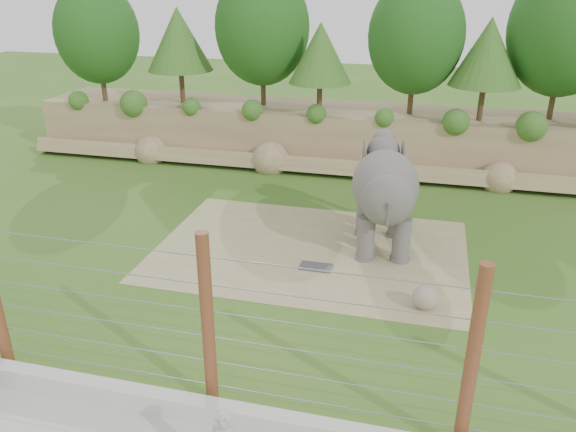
# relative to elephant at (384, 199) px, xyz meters

# --- Properties ---
(ground) EXTENTS (90.00, 90.00, 0.00)m
(ground) POSITION_rel_elephant_xyz_m (-2.72, -3.82, -1.71)
(ground) COLOR #32651B
(ground) RESTS_ON ground
(back_embankment) EXTENTS (30.00, 5.52, 8.77)m
(back_embankment) POSITION_rel_elephant_xyz_m (-2.14, 8.86, 2.26)
(back_embankment) COLOR #866D4D
(back_embankment) RESTS_ON ground
(dirt_patch) EXTENTS (10.00, 7.00, 0.02)m
(dirt_patch) POSITION_rel_elephant_xyz_m (-2.22, -0.82, -1.70)
(dirt_patch) COLOR #94895D
(dirt_patch) RESTS_ON ground
(drain_grate) EXTENTS (1.00, 0.60, 0.03)m
(drain_grate) POSITION_rel_elephant_xyz_m (-1.81, -1.94, -1.67)
(drain_grate) COLOR #262628
(drain_grate) RESTS_ON dirt_patch
(elephant) EXTENTS (2.40, 4.43, 3.41)m
(elephant) POSITION_rel_elephant_xyz_m (0.00, 0.00, 0.00)
(elephant) COLOR #55504C
(elephant) RESTS_ON ground
(stone_ball) EXTENTS (0.67, 0.67, 0.67)m
(stone_ball) POSITION_rel_elephant_xyz_m (1.49, -3.48, -1.35)
(stone_ball) COLOR gray
(stone_ball) RESTS_ON dirt_patch
(retaining_wall) EXTENTS (26.00, 0.35, 0.50)m
(retaining_wall) POSITION_rel_elephant_xyz_m (-2.72, -8.82, -1.46)
(retaining_wall) COLOR beige
(retaining_wall) RESTS_ON ground
(barrier_fence) EXTENTS (20.26, 0.26, 4.00)m
(barrier_fence) POSITION_rel_elephant_xyz_m (-2.72, -8.32, 0.29)
(barrier_fence) COLOR #612D18
(barrier_fence) RESTS_ON ground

